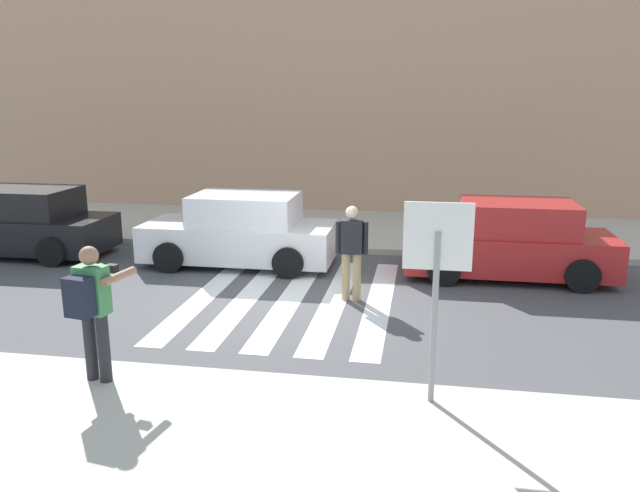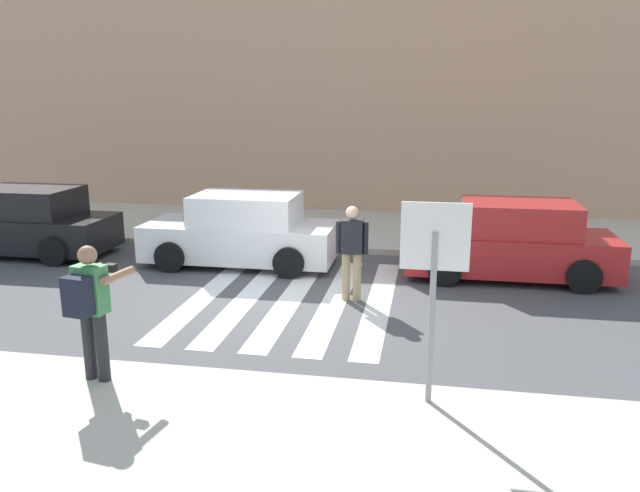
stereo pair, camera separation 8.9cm
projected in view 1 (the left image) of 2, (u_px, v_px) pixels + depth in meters
The scene contains 14 objects.
ground_plane at pixel (289, 301), 11.19m from camera, with size 120.00×120.00×0.00m, color #4C4C4F.
sidewalk_far at pixel (336, 229), 16.92m from camera, with size 60.00×4.80×0.14m, color beige.
building_facade_far at pixel (356, 96), 20.31m from camera, with size 56.00×4.00×7.09m, color tan.
crosswalk_stripe_0 at pixel (208, 293), 11.65m from camera, with size 0.44×5.20×0.01m, color silver.
crosswalk_stripe_1 at pixel (249, 295), 11.52m from camera, with size 0.44×5.20×0.01m, color silver.
crosswalk_stripe_2 at pixel (291, 298), 11.39m from camera, with size 0.44×5.20×0.01m, color silver.
crosswalk_stripe_3 at pixel (335, 300), 11.25m from camera, with size 0.44×5.20×0.01m, color silver.
crosswalk_stripe_4 at pixel (379, 303), 11.12m from camera, with size 0.44×5.20×0.01m, color silver.
stop_sign at pixel (437, 260), 6.90m from camera, with size 0.76×0.08×2.35m.
photographer_with_backpack at pixel (92, 303), 7.55m from camera, with size 0.67×0.90×1.72m.
pedestrian_crossing at pixel (352, 248), 11.04m from camera, with size 0.58×0.26×1.72m.
parked_car_black at pixel (22, 224), 14.33m from camera, with size 4.10×1.92×1.55m.
parked_car_white at pixel (241, 232), 13.48m from camera, with size 4.10×1.92×1.55m.
parked_car_red at pixel (510, 242), 12.56m from camera, with size 4.10×1.92×1.55m.
Camera 1 is at (2.33, -10.39, 3.63)m, focal length 35.00 mm.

